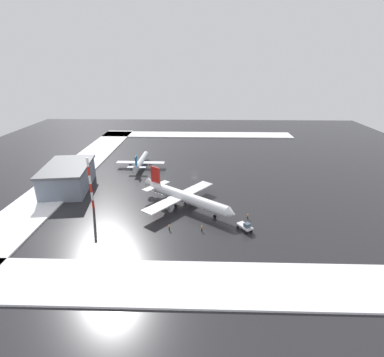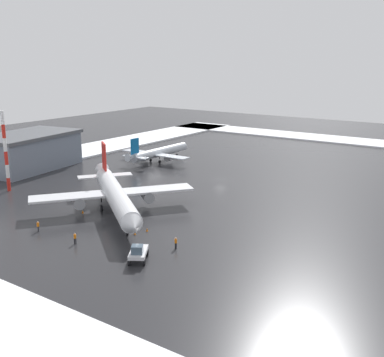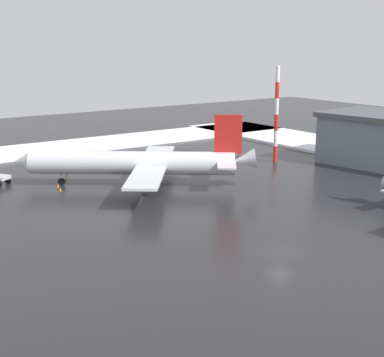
{
  "view_description": "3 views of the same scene",
  "coord_description": "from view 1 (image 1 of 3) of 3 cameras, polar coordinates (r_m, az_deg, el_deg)",
  "views": [
    {
      "loc": [
        116.22,
        2.35,
        42.66
      ],
      "look_at": [
        19.77,
        -0.51,
        4.9
      ],
      "focal_mm": 28.0,
      "sensor_mm": 36.0,
      "label": 1
    },
    {
      "loc": [
        91.12,
        55.17,
        26.83
      ],
      "look_at": [
        12.74,
        0.9,
        2.81
      ],
      "focal_mm": 45.0,
      "sensor_mm": 36.0,
      "label": 2
    },
    {
      "loc": [
        -40.34,
        39.42,
        20.72
      ],
      "look_at": [
        15.33,
        -0.0,
        4.65
      ],
      "focal_mm": 55.0,
      "sensor_mm": 36.0,
      "label": 3
    }
  ],
  "objects": [
    {
      "name": "traffic_cone_wingtip_side",
      "position": [
        91.75,
        -4.4,
        -6.21
      ],
      "size": [
        0.36,
        0.36,
        0.55
      ],
      "primitive_type": "cone",
      "color": "orange",
      "rests_on": "ground_plane"
    },
    {
      "name": "ground_crew_mid_apron",
      "position": [
        88.83,
        10.57,
        -7.02
      ],
      "size": [
        0.36,
        0.36,
        1.71
      ],
      "rotation": [
        0.0,
        0.0,
        2.9
      ],
      "color": "black",
      "rests_on": "ground_plane"
    },
    {
      "name": "airplane_parked_portside",
      "position": [
        92.96,
        -1.27,
        -3.57
      ],
      "size": [
        26.47,
        29.77,
        10.5
      ],
      "rotation": [
        0.0,
        0.0,
        0.91
      ],
      "color": "silver",
      "rests_on": "ground_plane"
    },
    {
      "name": "pushback_tug",
      "position": [
        82.9,
        10.13,
        -8.94
      ],
      "size": [
        5.06,
        4.33,
        2.5
      ],
      "rotation": [
        0.0,
        0.0,
        0.57
      ],
      "color": "silver",
      "rests_on": "ground_plane"
    },
    {
      "name": "cargo_hangar",
      "position": [
        115.15,
        -22.52,
        0.29
      ],
      "size": [
        26.86,
        18.36,
        8.8
      ],
      "rotation": [
        0.0,
        0.0,
        0.14
      ],
      "color": "slate",
      "rests_on": "ground_plane"
    },
    {
      "name": "ground_plane",
      "position": [
        123.82,
        0.51,
        1.22
      ],
      "size": [
        240.0,
        240.0,
        0.0
      ],
      "primitive_type": "plane",
      "color": "#232326"
    },
    {
      "name": "traffic_cone_near_nose",
      "position": [
        88.99,
        4.94,
        -7.16
      ],
      "size": [
        0.36,
        0.36,
        0.55
      ],
      "primitive_type": "cone",
      "color": "orange",
      "rests_on": "ground_plane"
    },
    {
      "name": "snow_bank_left",
      "position": [
        188.08,
        0.95,
        8.34
      ],
      "size": [
        14.0,
        116.0,
        0.48
      ],
      "primitive_type": "cube",
      "color": "white",
      "rests_on": "ground_plane"
    },
    {
      "name": "ground_crew_near_tug",
      "position": [
        81.6,
        1.87,
        -9.36
      ],
      "size": [
        0.36,
        0.36,
        1.71
      ],
      "rotation": [
        0.0,
        0.0,
        3.79
      ],
      "color": "black",
      "rests_on": "ground_plane"
    },
    {
      "name": "airplane_parked_starboard",
      "position": [
        131.9,
        -9.65,
        3.32
      ],
      "size": [
        24.95,
        20.63,
        7.42
      ],
      "rotation": [
        0.0,
        0.0,
        3.13
      ],
      "color": "silver",
      "rests_on": "ground_plane"
    },
    {
      "name": "ground_crew_by_nose_gear",
      "position": [
        82.24,
        -4.37,
        -9.16
      ],
      "size": [
        0.36,
        0.36,
        1.71
      ],
      "rotation": [
        0.0,
        0.0,
        2.7
      ],
      "color": "black",
      "rests_on": "ground_plane"
    },
    {
      "name": "snow_bank_far",
      "position": [
        134.34,
        -21.34,
        1.45
      ],
      "size": [
        152.0,
        16.0,
        0.48
      ],
      "primitive_type": "cube",
      "color": "white",
      "rests_on": "ground_plane"
    },
    {
      "name": "snow_bank_right",
      "position": [
        65.02,
        -0.83,
        -19.35
      ],
      "size": [
        14.0,
        116.0,
        0.48
      ],
      "primitive_type": "cube",
      "color": "white",
      "rests_on": "ground_plane"
    },
    {
      "name": "traffic_cone_mid_line",
      "position": [
        91.01,
        5.24,
        -6.48
      ],
      "size": [
        0.36,
        0.36,
        0.55
      ],
      "primitive_type": "cone",
      "color": "orange",
      "rests_on": "ground_plane"
    },
    {
      "name": "antenna_mast",
      "position": [
        95.38,
        -18.78,
        -0.95
      ],
      "size": [
        0.7,
        0.7,
        16.57
      ],
      "color": "red",
      "rests_on": "ground_plane"
    }
  ]
}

